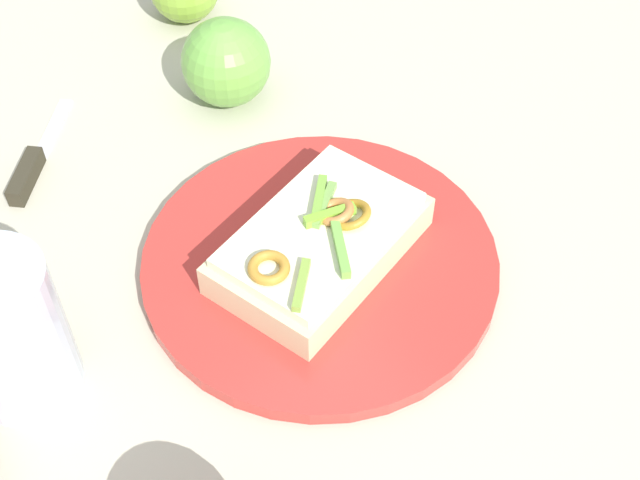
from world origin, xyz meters
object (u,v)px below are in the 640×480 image
object	(u,v)px
sandwich	(320,242)
drinking_glass	(8,332)
knife	(33,164)
plate	(320,262)
apple_1	(226,62)

from	to	relation	value
sandwich	drinking_glass	distance (m)	0.23
knife	sandwich	bearing A→B (deg)	-107.30
plate	sandwich	distance (m)	0.03
knife	plate	bearing A→B (deg)	-107.22
sandwich	plate	bearing A→B (deg)	33.72
apple_1	knife	xyz separation A→B (m)	(0.04, 0.18, -0.03)
plate	knife	distance (m)	0.27
sandwich	drinking_glass	xyz separation A→B (m)	(0.06, 0.22, 0.03)
apple_1	drinking_glass	xyz separation A→B (m)	(-0.15, 0.29, 0.02)
apple_1	drinking_glass	bearing A→B (deg)	116.46
plate	apple_1	distance (m)	0.22
plate	apple_1	xyz separation A→B (m)	(0.21, -0.07, 0.03)
sandwich	drinking_glass	bearing A→B (deg)	152.86
apple_1	knife	distance (m)	0.19
apple_1	drinking_glass	size ratio (longest dim) A/B	0.70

